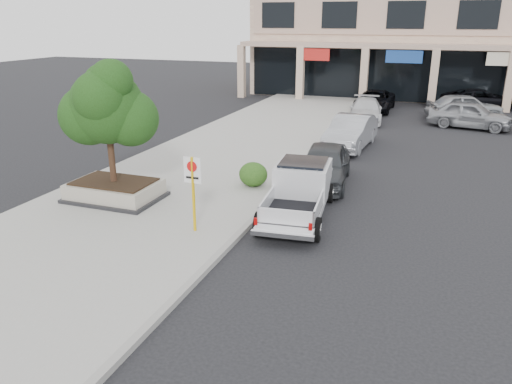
% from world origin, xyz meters
% --- Properties ---
extents(ground, '(120.00, 120.00, 0.00)m').
position_xyz_m(ground, '(0.00, 0.00, 0.00)').
color(ground, black).
rests_on(ground, ground).
extents(sidewalk, '(8.00, 52.00, 0.15)m').
position_xyz_m(sidewalk, '(-5.50, 6.00, 0.07)').
color(sidewalk, gray).
rests_on(sidewalk, ground).
extents(curb, '(0.20, 52.00, 0.15)m').
position_xyz_m(curb, '(-1.55, 6.00, 0.07)').
color(curb, gray).
rests_on(curb, ground).
extents(strip_mall, '(40.55, 12.43, 9.50)m').
position_xyz_m(strip_mall, '(8.00, 33.93, 4.75)').
color(strip_mall, tan).
rests_on(strip_mall, ground).
extents(planter, '(3.20, 2.20, 0.68)m').
position_xyz_m(planter, '(-6.79, 1.98, 0.48)').
color(planter, black).
rests_on(planter, sidewalk).
extents(planter_tree, '(2.90, 2.55, 4.00)m').
position_xyz_m(planter_tree, '(-6.66, 2.13, 3.41)').
color(planter_tree, '#311F13').
rests_on(planter_tree, planter).
extents(no_parking_sign, '(0.55, 0.09, 2.30)m').
position_xyz_m(no_parking_sign, '(-2.86, 0.45, 1.63)').
color(no_parking_sign, '#E3AF0B').
rests_on(no_parking_sign, sidewalk).
extents(hedge, '(1.10, 0.99, 0.93)m').
position_xyz_m(hedge, '(-2.70, 5.03, 0.62)').
color(hedge, '#194212').
rests_on(hedge, sidewalk).
extents(pickup_truck, '(2.49, 5.47, 1.67)m').
position_xyz_m(pickup_truck, '(-0.35, 2.95, 0.83)').
color(pickup_truck, silver).
rests_on(pickup_truck, ground).
extents(curb_car_a, '(2.38, 4.82, 1.58)m').
position_xyz_m(curb_car_a, '(-0.34, 6.70, 0.79)').
color(curb_car_a, '#323437').
rests_on(curb_car_a, ground).
extents(curb_car_b, '(2.10, 5.06, 1.63)m').
position_xyz_m(curb_car_b, '(-0.40, 12.89, 0.81)').
color(curb_car_b, '#A3A5AB').
rests_on(curb_car_b, ground).
extents(curb_car_c, '(2.60, 5.08, 1.41)m').
position_xyz_m(curb_car_c, '(-0.75, 20.18, 0.71)').
color(curb_car_c, silver).
rests_on(curb_car_c, ground).
extents(curb_car_d, '(2.46, 5.22, 1.44)m').
position_xyz_m(curb_car_d, '(-0.73, 24.20, 0.72)').
color(curb_car_d, black).
rests_on(curb_car_d, ground).
extents(lot_car_a, '(5.05, 2.82, 1.62)m').
position_xyz_m(lot_car_a, '(5.42, 20.16, 0.81)').
color(lot_car_a, '#94969B').
rests_on(lot_car_a, ground).
extents(lot_car_d, '(5.72, 4.12, 1.45)m').
position_xyz_m(lot_car_d, '(6.30, 27.62, 0.72)').
color(lot_car_d, black).
rests_on(lot_car_d, ground).
extents(lot_car_e, '(5.19, 3.57, 1.64)m').
position_xyz_m(lot_car_e, '(5.17, 23.26, 0.82)').
color(lot_car_e, '#9B9EA2').
rests_on(lot_car_e, ground).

